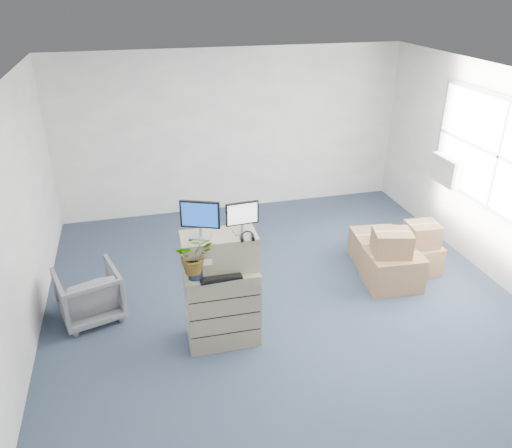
{
  "coord_description": "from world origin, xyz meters",
  "views": [
    {
      "loc": [
        -1.67,
        -4.73,
        3.81
      ],
      "look_at": [
        -0.37,
        0.4,
        1.17
      ],
      "focal_mm": 35.0,
      "sensor_mm": 36.0,
      "label": 1
    }
  ],
  "objects_px": {
    "filing_cabinet_lower": "(222,305)",
    "office_chair": "(89,292)",
    "keyboard": "(220,277)",
    "monitor_left": "(200,217)",
    "monitor_right": "(242,216)",
    "water_bottle": "(228,255)",
    "potted_plant": "(194,259)"
  },
  "relations": [
    {
      "from": "water_bottle",
      "to": "potted_plant",
      "type": "height_order",
      "value": "potted_plant"
    },
    {
      "from": "monitor_right",
      "to": "water_bottle",
      "type": "bearing_deg",
      "value": 163.33
    },
    {
      "from": "monitor_left",
      "to": "keyboard",
      "type": "distance_m",
      "value": 0.67
    },
    {
      "from": "filing_cabinet_lower",
      "to": "potted_plant",
      "type": "relative_size",
      "value": 2.18
    },
    {
      "from": "office_chair",
      "to": "monitor_right",
      "type": "bearing_deg",
      "value": 139.78
    },
    {
      "from": "filing_cabinet_lower",
      "to": "monitor_right",
      "type": "xyz_separation_m",
      "value": [
        0.26,
        0.03,
        1.07
      ]
    },
    {
      "from": "monitor_left",
      "to": "potted_plant",
      "type": "bearing_deg",
      "value": -102.68
    },
    {
      "from": "filing_cabinet_lower",
      "to": "monitor_right",
      "type": "relative_size",
      "value": 2.63
    },
    {
      "from": "filing_cabinet_lower",
      "to": "potted_plant",
      "type": "distance_m",
      "value": 0.78
    },
    {
      "from": "keyboard",
      "to": "office_chair",
      "type": "distance_m",
      "value": 1.86
    },
    {
      "from": "water_bottle",
      "to": "keyboard",
      "type": "bearing_deg",
      "value": -120.35
    },
    {
      "from": "monitor_left",
      "to": "monitor_right",
      "type": "height_order",
      "value": "monitor_left"
    },
    {
      "from": "monitor_right",
      "to": "water_bottle",
      "type": "height_order",
      "value": "monitor_right"
    },
    {
      "from": "filing_cabinet_lower",
      "to": "monitor_left",
      "type": "bearing_deg",
      "value": 169.86
    },
    {
      "from": "water_bottle",
      "to": "potted_plant",
      "type": "bearing_deg",
      "value": -155.27
    },
    {
      "from": "potted_plant",
      "to": "water_bottle",
      "type": "bearing_deg",
      "value": 24.73
    },
    {
      "from": "water_bottle",
      "to": "potted_plant",
      "type": "relative_size",
      "value": 0.58
    },
    {
      "from": "water_bottle",
      "to": "office_chair",
      "type": "bearing_deg",
      "value": 154.91
    },
    {
      "from": "monitor_left",
      "to": "water_bottle",
      "type": "relative_size",
      "value": 1.65
    },
    {
      "from": "monitor_right",
      "to": "water_bottle",
      "type": "distance_m",
      "value": 0.5
    },
    {
      "from": "keyboard",
      "to": "office_chair",
      "type": "relative_size",
      "value": 0.63
    },
    {
      "from": "keyboard",
      "to": "filing_cabinet_lower",
      "type": "bearing_deg",
      "value": 76.39
    },
    {
      "from": "monitor_right",
      "to": "potted_plant",
      "type": "relative_size",
      "value": 0.83
    },
    {
      "from": "potted_plant",
      "to": "office_chair",
      "type": "bearing_deg",
      "value": 142.35
    },
    {
      "from": "filing_cabinet_lower",
      "to": "office_chair",
      "type": "xyz_separation_m",
      "value": [
        -1.5,
        0.82,
        -0.11
      ]
    },
    {
      "from": "keyboard",
      "to": "office_chair",
      "type": "xyz_separation_m",
      "value": [
        -1.47,
        0.98,
        -0.59
      ]
    },
    {
      "from": "office_chair",
      "to": "filing_cabinet_lower",
      "type": "bearing_deg",
      "value": 135.24
    },
    {
      "from": "filing_cabinet_lower",
      "to": "water_bottle",
      "type": "height_order",
      "value": "water_bottle"
    },
    {
      "from": "keyboard",
      "to": "water_bottle",
      "type": "height_order",
      "value": "water_bottle"
    },
    {
      "from": "potted_plant",
      "to": "filing_cabinet_lower",
      "type": "bearing_deg",
      "value": 21.56
    },
    {
      "from": "monitor_left",
      "to": "keyboard",
      "type": "height_order",
      "value": "monitor_left"
    },
    {
      "from": "filing_cabinet_lower",
      "to": "monitor_right",
      "type": "height_order",
      "value": "monitor_right"
    }
  ]
}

